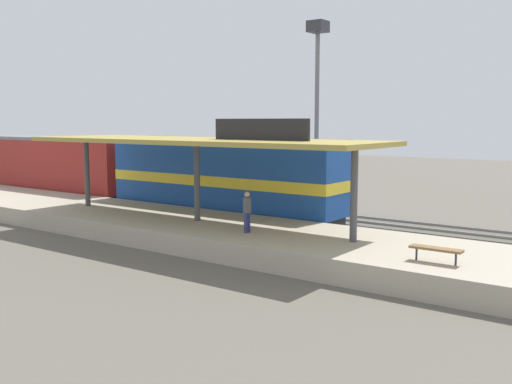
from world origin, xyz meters
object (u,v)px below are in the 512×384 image
object	(u,v)px
platform_bench	(436,249)
locomotive	(224,178)
passenger_carriage_front	(33,165)
person_waiting	(247,210)
light_mast	(317,75)

from	to	relation	value
platform_bench	locomotive	world-z (taller)	locomotive
passenger_carriage_front	person_waiting	world-z (taller)	passenger_carriage_front
person_waiting	light_mast	bearing A→B (deg)	18.94
platform_bench	locomotive	size ratio (longest dim) A/B	0.12
light_mast	passenger_carriage_front	bearing A→B (deg)	112.07
platform_bench	passenger_carriage_front	bearing A→B (deg)	79.34
locomotive	light_mast	distance (m)	9.91
light_mast	platform_bench	bearing A→B (deg)	-137.49
light_mast	person_waiting	distance (m)	15.58
locomotive	light_mast	size ratio (longest dim) A/B	1.23
light_mast	person_waiting	world-z (taller)	light_mast
platform_bench	passenger_carriage_front	xyz separation A→B (m)	(6.00, 31.89, 0.97)
locomotive	light_mast	bearing A→B (deg)	-9.01
platform_bench	passenger_carriage_front	distance (m)	32.46
locomotive	passenger_carriage_front	size ratio (longest dim) A/B	0.72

